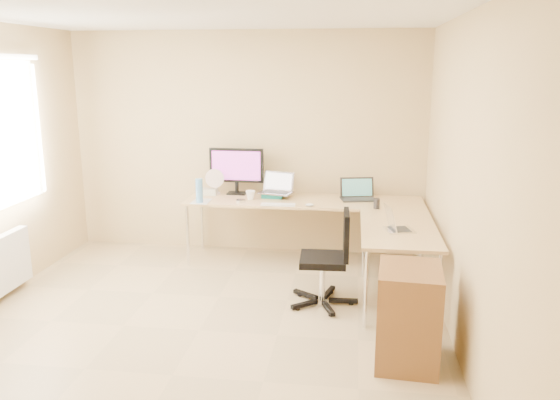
# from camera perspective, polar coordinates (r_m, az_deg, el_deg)

# --- Properties ---
(floor) EXTENTS (4.50, 4.50, 0.00)m
(floor) POSITION_cam_1_polar(r_m,az_deg,el_deg) (4.95, -8.23, -12.99)
(floor) COLOR tan
(floor) RESTS_ON ground
(ceiling) EXTENTS (4.50, 4.50, 0.00)m
(ceiling) POSITION_cam_1_polar(r_m,az_deg,el_deg) (4.45, -9.41, 18.55)
(ceiling) COLOR white
(ceiling) RESTS_ON ground
(wall_back) EXTENTS (4.50, 0.00, 4.50)m
(wall_back) POSITION_cam_1_polar(r_m,az_deg,el_deg) (6.68, -3.39, 5.76)
(wall_back) COLOR tan
(wall_back) RESTS_ON ground
(wall_front) EXTENTS (4.50, 0.00, 4.50)m
(wall_front) POSITION_cam_1_polar(r_m,az_deg,el_deg) (2.53, -23.24, -8.33)
(wall_front) COLOR tan
(wall_front) RESTS_ON ground
(wall_right) EXTENTS (0.00, 4.50, 4.50)m
(wall_right) POSITION_cam_1_polar(r_m,az_deg,el_deg) (4.42, 18.34, 1.14)
(wall_right) COLOR tan
(wall_right) RESTS_ON ground
(desk_main) EXTENTS (2.65, 0.70, 0.73)m
(desk_main) POSITION_cam_1_polar(r_m,az_deg,el_deg) (6.39, 2.45, -3.17)
(desk_main) COLOR tan
(desk_main) RESTS_ON ground
(desk_return) EXTENTS (0.70, 1.30, 0.73)m
(desk_return) POSITION_cam_1_polar(r_m,az_deg,el_deg) (5.44, 11.83, -6.48)
(desk_return) COLOR tan
(desk_return) RESTS_ON ground
(monitor) EXTENTS (0.64, 0.21, 0.54)m
(monitor) POSITION_cam_1_polar(r_m,az_deg,el_deg) (6.55, -4.44, 2.95)
(monitor) COLOR black
(monitor) RESTS_ON desk_main
(book_stack) EXTENTS (0.24, 0.32, 0.05)m
(book_stack) POSITION_cam_1_polar(r_m,az_deg,el_deg) (6.48, -0.64, 0.65)
(book_stack) COLOR #13847D
(book_stack) RESTS_ON desk_main
(laptop_center) EXTENTS (0.42, 0.35, 0.23)m
(laptop_center) POSITION_cam_1_polar(r_m,az_deg,el_deg) (6.35, -0.41, 1.72)
(laptop_center) COLOR #9D9AB3
(laptop_center) RESTS_ON desk_main
(laptop_black) EXTENTS (0.43, 0.36, 0.24)m
(laptop_black) POSITION_cam_1_polar(r_m,az_deg,el_deg) (6.32, 8.01, 1.08)
(laptop_black) COLOR black
(laptop_black) RESTS_ON desk_main
(keyboard) EXTENTS (0.37, 0.12, 0.02)m
(keyboard) POSITION_cam_1_polar(r_m,az_deg,el_deg) (6.03, -0.20, -0.48)
(keyboard) COLOR white
(keyboard) RESTS_ON desk_main
(mouse) EXTENTS (0.11, 0.09, 0.03)m
(mouse) POSITION_cam_1_polar(r_m,az_deg,el_deg) (6.00, 3.02, -0.50)
(mouse) COLOR silver
(mouse) RESTS_ON desk_main
(mug) EXTENTS (0.12, 0.12, 0.10)m
(mug) POSITION_cam_1_polar(r_m,az_deg,el_deg) (6.31, -3.03, 0.50)
(mug) COLOR white
(mug) RESTS_ON desk_main
(cd_stack) EXTENTS (0.13, 0.13, 0.03)m
(cd_stack) POSITION_cam_1_polar(r_m,az_deg,el_deg) (6.20, -4.02, -0.09)
(cd_stack) COLOR silver
(cd_stack) RESTS_ON desk_main
(water_bottle) EXTENTS (0.09, 0.09, 0.27)m
(water_bottle) POSITION_cam_1_polar(r_m,az_deg,el_deg) (6.18, -8.22, 0.93)
(water_bottle) COLOR #5494D0
(water_bottle) RESTS_ON desk_main
(papers) EXTENTS (0.19, 0.27, 0.01)m
(papers) POSITION_cam_1_polar(r_m,az_deg,el_deg) (6.27, -8.03, -0.15)
(papers) COLOR silver
(papers) RESTS_ON desk_main
(white_box) EXTENTS (0.19, 0.14, 0.07)m
(white_box) POSITION_cam_1_polar(r_m,az_deg,el_deg) (6.59, -7.23, 0.83)
(white_box) COLOR beige
(white_box) RESTS_ON desk_main
(desk_fan) EXTENTS (0.27, 0.27, 0.28)m
(desk_fan) POSITION_cam_1_polar(r_m,az_deg,el_deg) (6.59, -6.57, 1.78)
(desk_fan) COLOR white
(desk_fan) RESTS_ON desk_main
(black_cup) EXTENTS (0.08, 0.08, 0.11)m
(black_cup) POSITION_cam_1_polar(r_m,az_deg,el_deg) (5.98, 9.80, -0.35)
(black_cup) COLOR #272423
(black_cup) RESTS_ON desk_main
(laptop_return) EXTENTS (0.34, 0.29, 0.19)m
(laptop_return) POSITION_cam_1_polar(r_m,az_deg,el_deg) (5.20, 12.11, -2.05)
(laptop_return) COLOR silver
(laptop_return) RESTS_ON desk_return
(office_chair) EXTENTS (0.57, 0.57, 0.91)m
(office_chair) POSITION_cam_1_polar(r_m,az_deg,el_deg) (5.23, 4.39, -5.44)
(office_chair) COLOR black
(office_chair) RESTS_ON ground
(cabinet) EXTENTS (0.49, 0.59, 0.78)m
(cabinet) POSITION_cam_1_polar(r_m,az_deg,el_deg) (4.38, 12.90, -11.59)
(cabinet) COLOR brown
(cabinet) RESTS_ON ground
(radiator) EXTENTS (0.09, 0.80, 0.55)m
(radiator) POSITION_cam_1_polar(r_m,az_deg,el_deg) (5.99, -26.42, -5.92)
(radiator) COLOR white
(radiator) RESTS_ON ground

